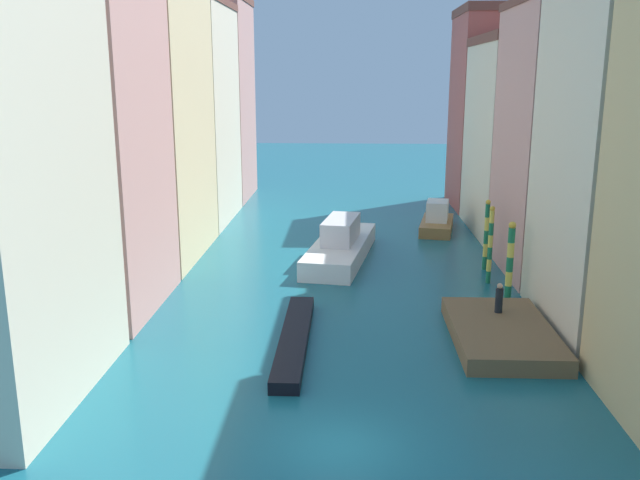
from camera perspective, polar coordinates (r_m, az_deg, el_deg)
name	(u,v)px	position (r m, az deg, el deg)	size (l,w,h in m)	color
ground_plane	(346,254)	(45.72, 2.22, -1.19)	(154.00, 154.00, 0.00)	#196070
building_left_1	(76,140)	(35.79, -19.94, 7.97)	(7.55, 9.16, 17.33)	tan
building_left_2	(139,96)	(45.53, -15.10, 11.68)	(7.55, 11.61, 20.99)	beige
building_left_3	(183,113)	(56.74, -11.48, 10.50)	(7.55, 11.49, 17.66)	beige
building_left_4	(210,99)	(67.33, -9.26, 11.66)	(7.55, 10.06, 19.07)	tan
building_right_2	(572,139)	(43.03, 20.57, 7.97)	(7.55, 9.65, 16.17)	tan
building_right_3	(526,136)	(53.32, 17.03, 8.40)	(7.55, 11.90, 14.69)	beige
building_right_4	(497,109)	(63.66, 14.74, 10.65)	(7.55, 9.30, 17.63)	#B25147
waterfront_dock	(501,333)	(31.97, 15.09, -7.61)	(4.40, 7.81, 0.77)	brown
person_on_dock	(499,299)	(33.24, 14.91, -4.84)	(0.36, 0.36, 1.44)	black
mooring_pole_0	(510,260)	(37.25, 15.78, -1.65)	(0.39, 0.39, 4.32)	#197247
mooring_pole_1	(490,244)	(39.99, 14.21, -0.34)	(0.30, 0.30, 4.57)	#197247
mooring_pole_2	(486,234)	(42.80, 13.89, 0.49)	(0.31, 0.31, 4.42)	#197247
vaporetto_white	(341,245)	(44.37, 1.77, -0.43)	(4.94, 11.94, 2.72)	white
gondola_black	(294,339)	(30.62, -2.18, -8.33)	(1.25, 10.18, 0.54)	black
motorboat_0	(437,221)	(53.09, 9.86, 1.63)	(3.35, 6.34, 2.37)	olive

